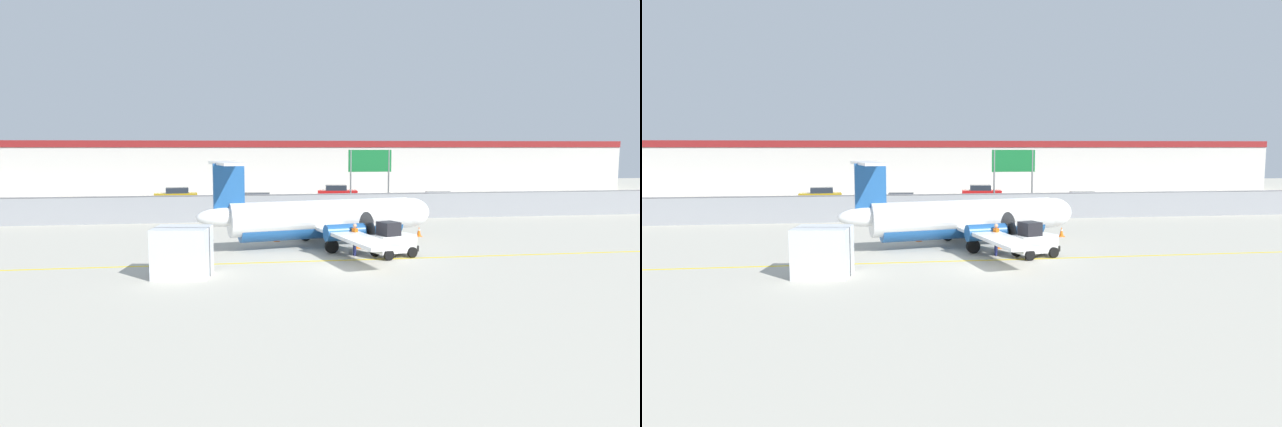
% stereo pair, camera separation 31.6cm
% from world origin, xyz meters
% --- Properties ---
extents(ground_plane, '(140.00, 140.00, 0.01)m').
position_xyz_m(ground_plane, '(0.00, 2.00, 0.00)').
color(ground_plane, '#B7B2A3').
extents(perimeter_fence, '(98.00, 0.10, 2.10)m').
position_xyz_m(perimeter_fence, '(0.00, 18.00, 1.12)').
color(perimeter_fence, gray).
rests_on(perimeter_fence, ground).
extents(parking_lot_strip, '(98.00, 17.00, 0.12)m').
position_xyz_m(parking_lot_strip, '(0.00, 29.50, 0.06)').
color(parking_lot_strip, '#38383A').
rests_on(parking_lot_strip, ground).
extents(background_building, '(91.00, 8.10, 6.50)m').
position_xyz_m(background_building, '(0.00, 47.99, 3.26)').
color(background_building, beige).
rests_on(background_building, ground).
extents(commuter_airplane, '(14.15, 15.99, 4.92)m').
position_xyz_m(commuter_airplane, '(-0.50, 6.27, 1.60)').
color(commuter_airplane, white).
rests_on(commuter_airplane, ground).
extents(baggage_tug, '(2.57, 2.02, 1.88)m').
position_xyz_m(baggage_tug, '(2.37, 2.41, 0.86)').
color(baggage_tug, silver).
rests_on(baggage_tug, ground).
extents(ground_crew_worker, '(0.38, 0.55, 1.70)m').
position_xyz_m(ground_crew_worker, '(0.51, 3.21, 0.95)').
color(ground_crew_worker, '#191E4C').
rests_on(ground_crew_worker, ground).
extents(cargo_container, '(2.66, 2.32, 2.20)m').
position_xyz_m(cargo_container, '(-8.09, -0.50, 1.10)').
color(cargo_container, silver).
rests_on(cargo_container, ground).
extents(traffic_cone_near_left, '(0.36, 0.36, 0.64)m').
position_xyz_m(traffic_cone_near_left, '(-3.25, 8.36, 0.31)').
color(traffic_cone_near_left, orange).
rests_on(traffic_cone_near_left, ground).
extents(traffic_cone_near_right, '(0.36, 0.36, 0.64)m').
position_xyz_m(traffic_cone_near_right, '(5.96, 8.93, 0.31)').
color(traffic_cone_near_right, orange).
rests_on(traffic_cone_near_right, ground).
extents(traffic_cone_far_left, '(0.36, 0.36, 0.64)m').
position_xyz_m(traffic_cone_far_left, '(1.07, 5.25, 0.31)').
color(traffic_cone_far_left, orange).
rests_on(traffic_cone_far_left, ground).
extents(traffic_cone_far_right, '(0.36, 0.36, 0.64)m').
position_xyz_m(traffic_cone_far_right, '(3.53, 5.96, 0.31)').
color(traffic_cone_far_right, orange).
rests_on(traffic_cone_far_right, ground).
extents(parked_car_0, '(4.35, 2.32, 1.58)m').
position_xyz_m(parked_car_0, '(-11.55, 32.56, 0.89)').
color(parked_car_0, '#B28C19').
rests_on(parked_car_0, parking_lot_strip).
extents(parked_car_1, '(4.31, 2.24, 1.58)m').
position_xyz_m(parked_car_1, '(-3.85, 24.72, 0.89)').
color(parked_car_1, '#19662D').
rests_on(parked_car_1, parking_lot_strip).
extents(parked_car_2, '(4.37, 2.40, 1.58)m').
position_xyz_m(parked_car_2, '(5.11, 33.82, 0.89)').
color(parked_car_2, red).
rests_on(parked_car_2, parking_lot_strip).
extents(parked_car_3, '(4.39, 2.43, 1.58)m').
position_xyz_m(parked_car_3, '(12.51, 23.36, 0.89)').
color(parked_car_3, slate).
rests_on(parked_car_3, parking_lot_strip).
extents(highway_sign, '(3.60, 0.14, 5.50)m').
position_xyz_m(highway_sign, '(5.30, 19.80, 4.14)').
color(highway_sign, slate).
rests_on(highway_sign, ground).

